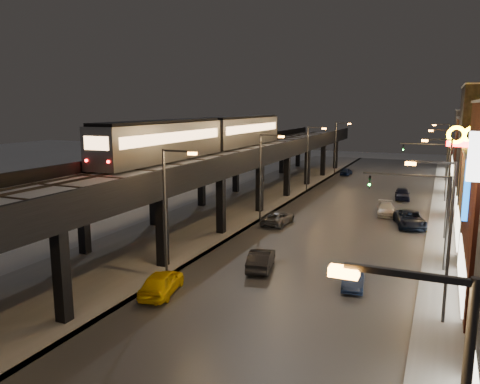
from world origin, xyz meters
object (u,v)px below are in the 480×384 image
(car_far_white, at_px, (346,172))
(car_onc_red, at_px, (402,194))
(car_near_white, at_px, (261,260))
(car_onc_silver, at_px, (354,278))
(car_mid_silver, at_px, (278,218))
(car_onc_dark, at_px, (410,220))
(subway_train, at_px, (210,135))
(car_taxi, at_px, (162,283))
(car_onc_white, at_px, (386,209))

(car_far_white, xyz_separation_m, car_onc_red, (10.64, -18.32, 0.10))
(car_near_white, bearing_deg, car_onc_silver, 161.91)
(car_mid_silver, distance_m, car_onc_red, 21.02)
(car_near_white, xyz_separation_m, car_onc_dark, (9.11, 17.21, 0.03))
(car_onc_silver, xyz_separation_m, car_onc_dark, (2.30, 17.95, 0.13))
(subway_train, xyz_separation_m, car_taxi, (9.11, -24.57, -7.76))
(subway_train, distance_m, car_mid_silver, 13.64)
(car_near_white, height_order, car_onc_silver, car_near_white)
(car_mid_silver, xyz_separation_m, car_onc_white, (9.48, 8.53, -0.01))
(car_onc_dark, relative_size, car_onc_white, 1.23)
(subway_train, bearing_deg, car_onc_red, 33.38)
(car_mid_silver, distance_m, car_far_white, 36.59)
(car_onc_white, bearing_deg, car_onc_red, 76.62)
(car_far_white, bearing_deg, car_onc_red, 123.46)
(car_mid_silver, relative_size, car_onc_silver, 1.23)
(subway_train, height_order, car_near_white, subway_train)
(car_onc_white, bearing_deg, car_onc_silver, -96.69)
(car_far_white, distance_m, car_onc_dark, 34.70)
(car_mid_silver, bearing_deg, car_onc_dark, -157.72)
(car_mid_silver, relative_size, car_far_white, 1.29)
(car_near_white, height_order, car_mid_silver, car_near_white)
(car_taxi, xyz_separation_m, car_onc_silver, (10.93, 6.07, -0.12))
(subway_train, distance_m, car_onc_white, 21.43)
(subway_train, height_order, car_onc_red, subway_train)
(subway_train, distance_m, car_onc_dark, 23.66)
(car_onc_silver, bearing_deg, car_taxi, -158.07)
(subway_train, bearing_deg, car_onc_white, 10.91)
(car_taxi, distance_m, car_mid_silver, 19.84)
(car_taxi, bearing_deg, car_mid_silver, -105.08)
(car_far_white, bearing_deg, subway_train, 76.11)
(car_taxi, xyz_separation_m, car_far_white, (0.75, 56.40, -0.13))
(car_near_white, relative_size, car_onc_silver, 1.15)
(car_onc_red, bearing_deg, car_onc_dark, -88.74)
(car_near_white, bearing_deg, car_onc_white, -118.26)
(car_taxi, relative_size, car_mid_silver, 0.94)
(car_near_white, relative_size, car_onc_white, 0.99)
(subway_train, distance_m, car_onc_silver, 28.39)
(car_near_white, xyz_separation_m, car_far_white, (-3.38, 49.59, -0.10))
(subway_train, bearing_deg, car_far_white, 72.79)
(car_near_white, height_order, car_onc_red, car_near_white)
(car_taxi, xyz_separation_m, car_onc_white, (10.46, 28.35, -0.11))
(car_mid_silver, distance_m, car_onc_dark, 12.96)
(car_onc_silver, height_order, car_onc_white, car_onc_white)
(car_taxi, height_order, car_onc_dark, car_onc_dark)
(car_mid_silver, bearing_deg, car_onc_red, -116.37)
(car_onc_white, xyz_separation_m, car_onc_red, (0.93, 9.73, 0.08))
(car_far_white, distance_m, car_onc_red, 21.19)
(car_onc_dark, bearing_deg, car_onc_red, 84.33)
(subway_train, height_order, car_far_white, subway_train)
(car_mid_silver, relative_size, car_onc_red, 1.11)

